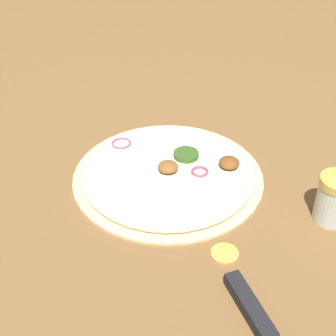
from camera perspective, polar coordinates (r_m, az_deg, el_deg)
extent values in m
plane|color=brown|center=(0.78, 0.00, -1.11)|extent=(3.00, 3.00, 0.00)
cylinder|color=beige|center=(0.77, 0.00, -0.86)|extent=(0.31, 0.31, 0.01)
cylinder|color=#EFE5C1|center=(0.77, 0.00, -0.48)|extent=(0.28, 0.28, 0.00)
torus|color=#A34C70|center=(0.77, 3.90, -0.42)|extent=(0.03, 0.03, 0.00)
torus|color=#A34C70|center=(0.84, -5.71, 3.03)|extent=(0.04, 0.04, 0.00)
ellipsoid|color=brown|center=(0.78, 7.47, 0.64)|extent=(0.03, 0.03, 0.02)
cylinder|color=#385B23|center=(0.80, 2.22, 1.64)|extent=(0.04, 0.04, 0.01)
ellipsoid|color=brown|center=(0.77, 0.07, 0.22)|extent=(0.03, 0.03, 0.02)
cube|color=black|center=(0.59, 9.93, -16.33)|extent=(0.07, 0.10, 0.02)
cylinder|color=silver|center=(0.72, 19.56, -3.95)|extent=(0.05, 0.05, 0.06)
cylinder|color=gold|center=(0.65, 6.93, -10.22)|extent=(0.04, 0.04, 0.01)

